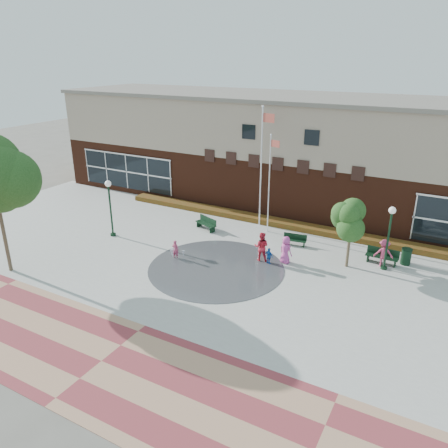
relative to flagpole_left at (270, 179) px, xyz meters
The scene contains 22 objects.
ground 10.79m from the flagpole_left, 92.41° to the right, with size 120.00×120.00×0.00m, color #666056.
plaza_concrete 7.24m from the flagpole_left, 94.01° to the right, with size 46.00×18.00×0.01m, color #A8A8A0.
paver_band 17.47m from the flagpole_left, 91.42° to the right, with size 46.00×6.00×0.01m, color maroon.
splash_pad 8.09m from the flagpole_left, 93.44° to the right, with size 8.40×8.40×0.01m, color #383A3D.
library_building 7.52m from the flagpole_left, 93.21° to the left, with size 44.40×10.40×9.20m.
flower_bed 4.37m from the flagpole_left, 104.67° to the left, with size 26.00×1.20×0.40m, color maroon.
flagpole_left is the anchor object (origin of this frame).
flagpole_right 1.77m from the flagpole_left, 137.89° to the left, with size 1.09×0.33×9.01m.
lamp_left 11.46m from the flagpole_left, 147.42° to the right, with size 0.44×0.44×4.15m.
lamp_right 9.07m from the flagpole_left, 13.68° to the right, with size 0.43×0.43×4.06m.
bench_left 5.95m from the flagpole_left, 156.38° to the right, with size 1.97×1.18×0.96m.
bench_mid 4.80m from the flagpole_left, 27.98° to the right, with size 1.65×0.67×0.81m.
bench_right 9.31m from the flagpole_left, ahead, with size 1.99×0.60×0.99m.
trash_can 10.38m from the flagpole_left, ahead, with size 0.65×0.65×1.07m.
tree_mid 7.23m from the flagpole_left, 23.53° to the right, with size 2.60×2.60×4.39m.
water_jet_a 8.97m from the flagpole_left, 116.52° to the right, with size 0.33×0.33×0.65m, color white.
water_jet_b 8.36m from the flagpole_left, 115.08° to the right, with size 0.18×0.18×0.41m, color white.
child_splash 8.53m from the flagpole_left, 116.10° to the right, with size 0.45×0.30×1.25m, color #C44467.
adult_red 5.80m from the flagpole_left, 71.54° to the right, with size 0.94×0.73×1.94m, color red.
adult_pink 6.09m from the flagpole_left, 54.41° to the right, with size 0.88×0.57×1.80m, color #CB479D.
child_blue 6.42m from the flagpole_left, 65.85° to the right, with size 0.65×0.27×1.11m, color blue.
person_bench 9.25m from the flagpole_left, 11.72° to the right, with size 1.16×0.67×1.79m, color #C63D66.
Camera 1 is at (12.05, -17.91, 12.40)m, focal length 35.00 mm.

